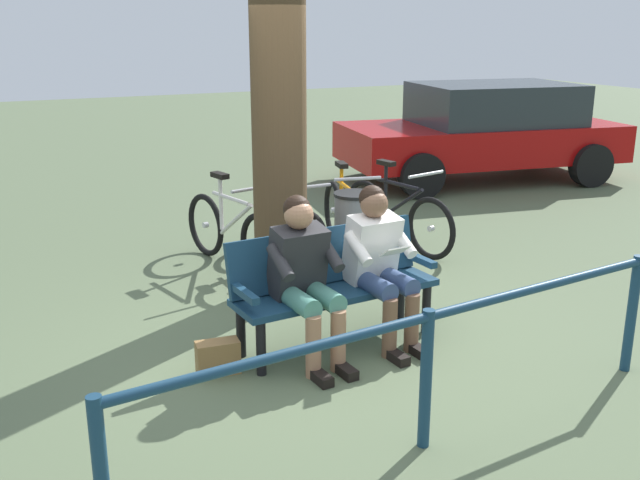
% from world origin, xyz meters
% --- Properties ---
extents(ground_plane, '(40.00, 40.00, 0.00)m').
position_xyz_m(ground_plane, '(0.00, 0.00, 0.00)').
color(ground_plane, '#566647').
extents(bench, '(1.63, 0.60, 0.87)m').
position_xyz_m(bench, '(-0.04, -0.04, 0.51)').
color(bench, navy).
rests_on(bench, ground).
extents(person_reading, '(0.51, 0.79, 1.20)m').
position_xyz_m(person_reading, '(-0.37, 0.10, 0.66)').
color(person_reading, white).
rests_on(person_reading, ground).
extents(person_companion, '(0.51, 0.79, 1.20)m').
position_xyz_m(person_companion, '(0.27, 0.15, 0.66)').
color(person_companion, '#262628').
rests_on(person_companion, ground).
extents(handbag, '(0.31, 0.17, 0.24)m').
position_xyz_m(handbag, '(0.93, 0.12, 0.12)').
color(handbag, olive).
rests_on(handbag, ground).
extents(tree_trunk, '(0.48, 0.48, 4.17)m').
position_xyz_m(tree_trunk, '(-0.11, -1.21, 2.09)').
color(tree_trunk, '#4C3823').
rests_on(tree_trunk, ground).
extents(litter_bin, '(0.40, 0.40, 0.82)m').
position_xyz_m(litter_bin, '(-0.91, -1.31, 0.41)').
color(litter_bin, slate).
rests_on(litter_bin, ground).
extents(bicycle_black, '(0.54, 1.65, 0.94)m').
position_xyz_m(bicycle_black, '(-1.74, -1.90, 0.36)').
color(bicycle_black, black).
rests_on(bicycle_black, ground).
extents(bicycle_silver, '(0.52, 1.66, 0.94)m').
position_xyz_m(bicycle_silver, '(-1.19, -2.02, 0.36)').
color(bicycle_silver, black).
rests_on(bicycle_silver, ground).
extents(bicycle_orange, '(0.48, 1.68, 0.94)m').
position_xyz_m(bicycle_orange, '(-0.48, -1.89, 0.36)').
color(bicycle_orange, black).
rests_on(bicycle_orange, ground).
extents(bicycle_red, '(0.56, 1.65, 0.94)m').
position_xyz_m(bicycle_red, '(0.08, -2.04, 0.36)').
color(bicycle_red, black).
rests_on(bicycle_red, ground).
extents(railing_fence, '(3.72, 0.48, 0.85)m').
position_xyz_m(railing_fence, '(0.13, 1.52, 0.61)').
color(railing_fence, navy).
rests_on(railing_fence, ground).
extents(parked_car, '(4.43, 2.53, 1.47)m').
position_xyz_m(parked_car, '(-4.83, -4.42, 0.77)').
color(parked_car, '#A50C0C').
rests_on(parked_car, ground).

